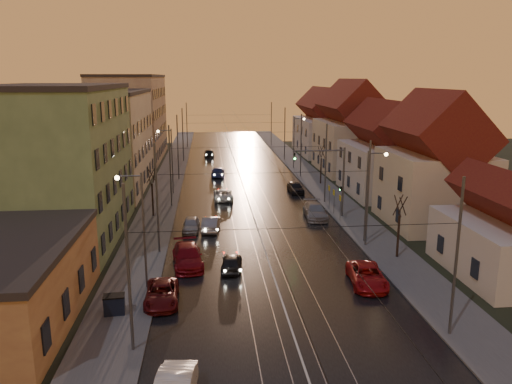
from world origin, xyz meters
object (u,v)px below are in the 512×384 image
object	(u,v)px
driving_car_1	(211,224)
parked_left_1	(162,294)
dumpster	(114,305)
street_lamp_3	(296,137)
parked_right_1	(315,211)
parked_right_2	(296,187)
parked_right_0	(367,276)
driving_car_2	(223,195)
parked_left_3	(191,225)
street_lamp_0	(139,220)
driving_car_4	(209,153)
street_lamp_1	(370,187)
driving_car_0	(232,262)
driving_car_3	(218,172)
street_lamp_2	(169,155)
traffic_light_mast	(334,173)
parked_left_2	(188,256)

from	to	relation	value
driving_car_1	parked_left_1	distance (m)	15.39
parked_left_1	dumpster	bearing A→B (deg)	-152.39
parked_left_1	street_lamp_3	bearing A→B (deg)	68.20
parked_right_1	parked_right_2	xyz separation A→B (m)	(0.00, 11.41, -0.06)
parked_left_1	parked_right_0	world-z (taller)	parked_right_0
driving_car_2	parked_left_3	world-z (taller)	driving_car_2
parked_left_3	parked_right_0	world-z (taller)	parked_right_0
street_lamp_0	driving_car_4	distance (m)	57.40
street_lamp_1	driving_car_0	distance (m)	13.80
parked_right_2	driving_car_0	bearing A→B (deg)	-113.63
driving_car_4	driving_car_3	bearing A→B (deg)	91.89
parked_right_2	dumpster	distance (m)	35.28
driving_car_4	dumpster	distance (m)	61.13
street_lamp_0	street_lamp_1	size ratio (longest dim) A/B	1.00
street_lamp_2	driving_car_4	xyz separation A→B (m)	(4.82, 29.04, -4.19)
street_lamp_1	traffic_light_mast	size ratio (longest dim) A/B	1.11
parked_right_2	parked_left_2	bearing A→B (deg)	-121.19
driving_car_0	parked_right_0	distance (m)	9.82
traffic_light_mast	parked_right_2	bearing A→B (deg)	98.93
street_lamp_0	parked_right_1	bearing A→B (deg)	46.26
driving_car_2	dumpster	bearing A→B (deg)	74.70
driving_car_2	parked_right_0	bearing A→B (deg)	108.95
driving_car_1	driving_car_3	world-z (taller)	driving_car_1
driving_car_1	driving_car_4	xyz separation A→B (m)	(0.07, 44.28, 0.02)
street_lamp_3	traffic_light_mast	distance (m)	28.03
dumpster	street_lamp_0	bearing A→B (deg)	67.00
street_lamp_0	dumpster	xyz separation A→B (m)	(-1.16, -3.80, -4.19)
traffic_light_mast	parked_left_3	distance (m)	15.09
street_lamp_0	driving_car_1	world-z (taller)	street_lamp_0
parked_right_2	parked_right_0	bearing A→B (deg)	-93.28
street_lamp_3	driving_car_1	bearing A→B (deg)	-113.30
parked_left_2	parked_right_2	world-z (taller)	parked_left_2
parked_right_1	dumpster	size ratio (longest dim) A/B	4.26
driving_car_1	driving_car_2	size ratio (longest dim) A/B	0.89
parked_left_2	parked_left_3	xyz separation A→B (m)	(0.00, 8.76, -0.13)
street_lamp_1	parked_left_3	world-z (taller)	street_lamp_1
parked_right_0	driving_car_0	bearing A→B (deg)	164.20
street_lamp_1	driving_car_4	bearing A→B (deg)	105.27
street_lamp_3	parked_left_2	world-z (taller)	street_lamp_3
parked_right_1	parked_right_0	bearing A→B (deg)	-86.42
parked_left_2	parked_right_0	bearing A→B (deg)	-27.52
traffic_light_mast	parked_right_2	world-z (taller)	traffic_light_mast
parked_right_1	driving_car_4	bearing A→B (deg)	107.90
street_lamp_2	parked_left_1	distance (m)	30.62
parked_left_1	parked_left_3	bearing A→B (deg)	82.72
traffic_light_mast	driving_car_1	size ratio (longest dim) A/B	1.75
driving_car_4	parked_right_1	distance (m)	42.37
traffic_light_mast	parked_left_3	size ratio (longest dim) A/B	1.93
dumpster	parked_right_0	bearing A→B (deg)	4.23
parked_right_1	dumpster	xyz separation A→B (m)	(-16.46, -19.79, -0.04)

